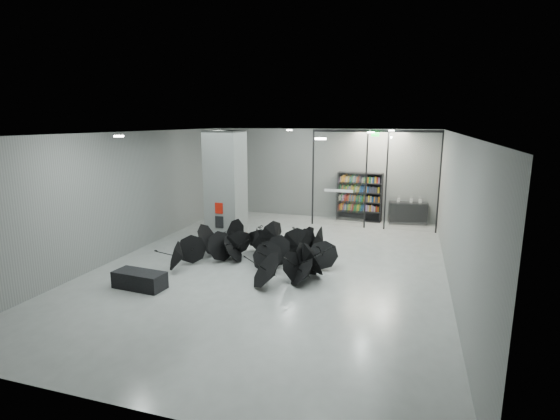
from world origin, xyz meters
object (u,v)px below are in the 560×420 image
(bench, at_px, (140,280))
(shop_counter, at_px, (408,213))
(column, at_px, (226,187))
(umbrella_cluster, at_px, (266,253))
(bookshelf, at_px, (359,197))

(bench, xyz_separation_m, shop_counter, (6.62, 9.63, 0.24))
(column, bearing_deg, umbrella_cluster, -41.55)
(umbrella_cluster, bearing_deg, shop_counter, 58.68)
(bookshelf, height_order, shop_counter, bookshelf)
(column, bearing_deg, shop_counter, 37.32)
(bench, height_order, shop_counter, shop_counter)
(bench, bearing_deg, column, 90.58)
(shop_counter, height_order, umbrella_cluster, umbrella_cluster)
(bookshelf, relative_size, umbrella_cluster, 0.42)
(bookshelf, bearing_deg, column, -126.99)
(shop_counter, bearing_deg, bench, -133.81)
(bench, height_order, umbrella_cluster, umbrella_cluster)
(column, height_order, shop_counter, column)
(column, xyz_separation_m, umbrella_cluster, (2.19, -1.94, -1.69))
(bench, distance_m, umbrella_cluster, 3.83)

